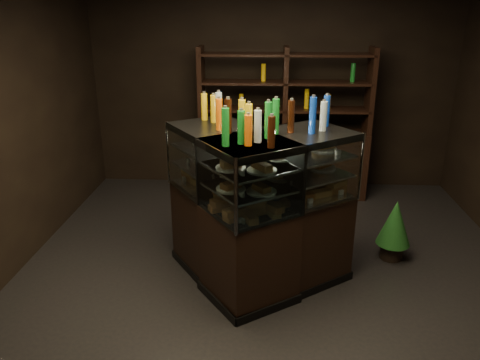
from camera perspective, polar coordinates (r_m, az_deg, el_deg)
name	(u,v)px	position (r m, az deg, el deg)	size (l,w,h in m)	color
ground	(270,271)	(4.76, 3.65, -11.04)	(5.00, 5.00, 0.00)	black
room_shell	(275,74)	(4.09, 4.28, 12.80)	(5.02, 5.02, 3.01)	black
display_case	(254,235)	(4.36, 1.72, -6.75)	(1.83, 1.49, 1.46)	black
food_display	(255,176)	(4.12, 1.79, 0.45)	(1.42, 1.11, 0.45)	#BA8042
bottles_top	(255,118)	(3.98, 1.90, 7.57)	(1.24, 0.97, 0.30)	black
potted_conifer	(395,222)	(5.03, 18.39, -4.84)	(0.34, 0.34, 0.73)	black
back_shelving	(283,152)	(6.39, 5.26, 3.41)	(2.25, 0.44, 2.00)	black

